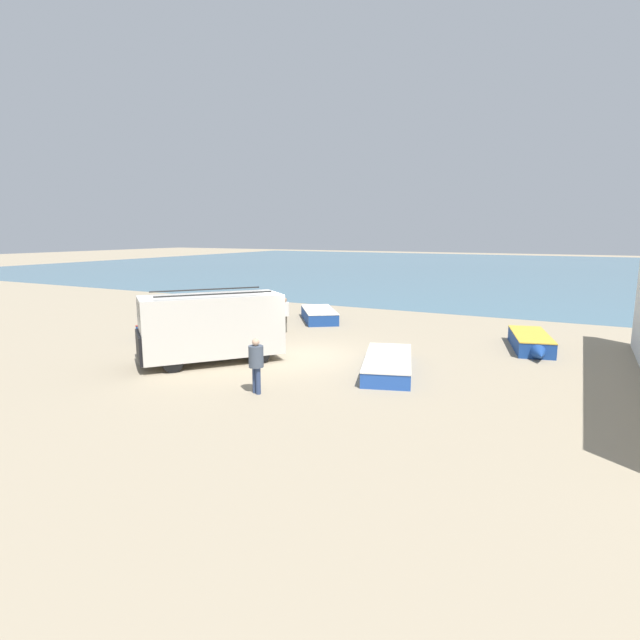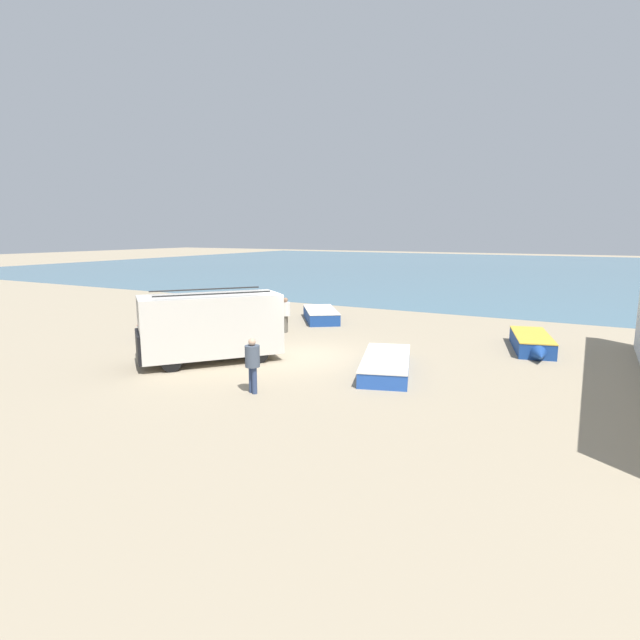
{
  "view_description": "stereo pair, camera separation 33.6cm",
  "coord_description": "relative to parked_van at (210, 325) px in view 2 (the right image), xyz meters",
  "views": [
    {
      "loc": [
        8.74,
        -15.63,
        4.49
      ],
      "look_at": [
        -0.43,
        1.98,
        1.0
      ],
      "focal_mm": 28.0,
      "sensor_mm": 36.0,
      "label": 1
    },
    {
      "loc": [
        9.04,
        -15.47,
        4.49
      ],
      "look_at": [
        -0.43,
        1.98,
        1.0
      ],
      "focal_mm": 28.0,
      "sensor_mm": 36.0,
      "label": 2
    }
  ],
  "objects": [
    {
      "name": "ground_plane",
      "position": [
        2.49,
        2.28,
        -1.3
      ],
      "size": [
        200.0,
        200.0,
        0.0
      ],
      "primitive_type": "plane",
      "color": "gray"
    },
    {
      "name": "sea_water",
      "position": [
        2.49,
        54.28,
        -1.3
      ],
      "size": [
        120.0,
        80.0,
        0.01
      ],
      "primitive_type": "cube",
      "color": "#477084",
      "rests_on": "ground_plane"
    },
    {
      "name": "parked_van",
      "position": [
        0.0,
        0.0,
        0.0
      ],
      "size": [
        4.49,
        4.92,
        2.51
      ],
      "rotation": [
        0.0,
        0.0,
        4.03
      ],
      "color": "beige",
      "rests_on": "ground_plane"
    },
    {
      "name": "fishing_rowboat_0",
      "position": [
        5.87,
        1.8,
        -1.05
      ],
      "size": [
        2.62,
        4.94,
        0.5
      ],
      "rotation": [
        0.0,
        0.0,
        1.88
      ],
      "color": "#234CA3",
      "rests_on": "ground_plane"
    },
    {
      "name": "fishing_rowboat_1",
      "position": [
        -0.62,
        9.25,
        -1.0
      ],
      "size": [
        3.36,
        4.16,
        0.6
      ],
      "rotation": [
        0.0,
        0.0,
        2.19
      ],
      "color": "navy",
      "rests_on": "ground_plane"
    },
    {
      "name": "fishing_rowboat_2",
      "position": [
        9.78,
        7.15,
        -1.0
      ],
      "size": [
        2.05,
        4.32,
        0.61
      ],
      "rotation": [
        0.0,
        0.0,
        4.94
      ],
      "color": "navy",
      "rests_on": "ground_plane"
    },
    {
      "name": "fishing_rowboat_3",
      "position": [
        -4.82,
        3.02,
        -1.01
      ],
      "size": [
        1.45,
        3.92,
        0.58
      ],
      "rotation": [
        0.0,
        0.0,
        4.76
      ],
      "color": "#234CA3",
      "rests_on": "ground_plane"
    },
    {
      "name": "fisherman_0",
      "position": [
        -0.46,
        5.65,
        -0.35
      ],
      "size": [
        0.42,
        0.42,
        1.6
      ],
      "rotation": [
        0.0,
        0.0,
        0.22
      ],
      "color": "#5B564C",
      "rests_on": "ground_plane"
    },
    {
      "name": "fisherman_1",
      "position": [
        3.39,
        -2.17,
        -0.35
      ],
      "size": [
        0.42,
        0.42,
        1.59
      ],
      "rotation": [
        0.0,
        0.0,
        1.2
      ],
      "color": "navy",
      "rests_on": "ground_plane"
    }
  ]
}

